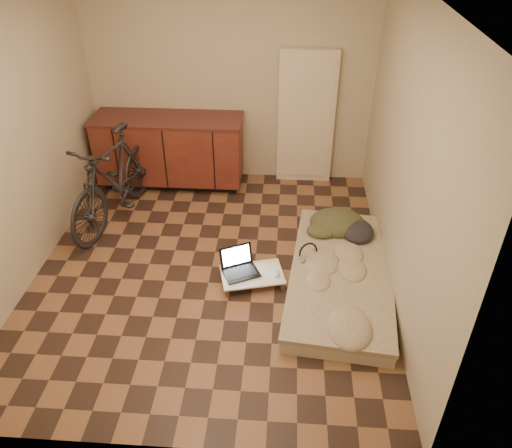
# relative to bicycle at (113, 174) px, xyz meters

# --- Properties ---
(room_shell) EXTENTS (3.50, 4.00, 2.60)m
(room_shell) POSITION_rel_bicycle_xyz_m (1.20, -0.84, 0.72)
(room_shell) COLOR brown
(room_shell) RESTS_ON ground
(cabinets) EXTENTS (1.84, 0.62, 0.91)m
(cabinets) POSITION_rel_bicycle_xyz_m (0.45, 0.87, -0.12)
(cabinets) COLOR black
(cabinets) RESTS_ON ground
(appliance_panel) EXTENTS (0.70, 0.10, 1.70)m
(appliance_panel) POSITION_rel_bicycle_xyz_m (2.15, 1.10, 0.27)
(appliance_panel) COLOR beige
(appliance_panel) RESTS_ON ground
(bicycle) EXTENTS (0.93, 1.88, 1.17)m
(bicycle) POSITION_rel_bicycle_xyz_m (0.00, 0.00, 0.00)
(bicycle) COLOR black
(bicycle) RESTS_ON ground
(futon) EXTENTS (1.18, 2.11, 0.17)m
(futon) POSITION_rel_bicycle_xyz_m (2.50, -1.00, -0.50)
(futon) COLOR #C0B599
(futon) RESTS_ON ground
(clothing_pile) EXTENTS (0.68, 0.58, 0.25)m
(clothing_pile) POSITION_rel_bicycle_xyz_m (2.55, -0.31, -0.28)
(clothing_pile) COLOR #3B3F24
(clothing_pile) RESTS_ON futon
(headphones) EXTENTS (0.30, 0.30, 0.15)m
(headphones) POSITION_rel_bicycle_xyz_m (2.17, -0.84, -0.33)
(headphones) COLOR black
(headphones) RESTS_ON futon
(lap_desk) EXTENTS (0.68, 0.52, 0.10)m
(lap_desk) POSITION_rel_bicycle_xyz_m (1.63, -1.04, -0.50)
(lap_desk) COLOR brown
(lap_desk) RESTS_ON ground
(laptop) EXTENTS (0.43, 0.41, 0.23)m
(laptop) POSITION_rel_bicycle_xyz_m (1.50, -1.00, -0.43)
(laptop) COLOR black
(laptop) RESTS_ON lap_desk
(mouse) EXTENTS (0.06, 0.10, 0.03)m
(mouse) POSITION_rel_bicycle_xyz_m (1.87, -1.04, -0.47)
(mouse) COLOR silver
(mouse) RESTS_ON lap_desk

